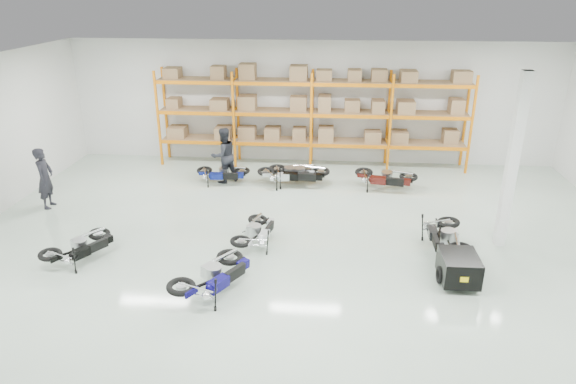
# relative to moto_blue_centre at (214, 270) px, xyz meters

# --- Properties ---
(room) EXTENTS (18.00, 18.00, 18.00)m
(room) POSITION_rel_moto_blue_centre_xyz_m (1.73, 2.39, 1.69)
(room) COLOR #B3C8B6
(room) RESTS_ON ground
(pallet_rack) EXTENTS (11.28, 0.98, 3.62)m
(pallet_rack) POSITION_rel_moto_blue_centre_xyz_m (1.73, 8.84, 1.70)
(pallet_rack) COLOR orange
(pallet_rack) RESTS_ON ground
(structural_column) EXTENTS (0.25, 0.25, 4.50)m
(structural_column) POSITION_rel_moto_blue_centre_xyz_m (6.93, 2.89, 1.69)
(structural_column) COLOR white
(structural_column) RESTS_ON ground
(moto_blue_centre) EXTENTS (1.72, 2.05, 1.19)m
(moto_blue_centre) POSITION_rel_moto_blue_centre_xyz_m (0.00, 0.00, 0.00)
(moto_blue_centre) COLOR #0C0850
(moto_blue_centre) RESTS_ON ground
(moto_silver_left) EXTENTS (1.07, 1.70, 1.03)m
(moto_silver_left) POSITION_rel_moto_blue_centre_xyz_m (0.61, 2.30, -0.08)
(moto_silver_left) COLOR silver
(moto_silver_left) RESTS_ON ground
(moto_black_far_left) EXTENTS (1.52, 1.79, 1.04)m
(moto_black_far_left) POSITION_rel_moto_blue_centre_xyz_m (-3.57, 1.11, -0.07)
(moto_black_far_left) COLOR black
(moto_black_far_left) RESTS_ON ground
(moto_touring_right) EXTENTS (0.92, 1.79, 1.15)m
(moto_touring_right) POSITION_rel_moto_blue_centre_xyz_m (5.41, 2.42, -0.02)
(moto_touring_right) COLOR black
(moto_touring_right) RESTS_ON ground
(trailer) EXTENTS (0.91, 1.72, 0.72)m
(trailer) POSITION_rel_moto_blue_centre_xyz_m (5.41, 0.82, -0.14)
(trailer) COLOR black
(trailer) RESTS_ON ground
(moto_back_a) EXTENTS (1.60, 0.85, 1.01)m
(moto_back_a) POSITION_rel_moto_blue_centre_xyz_m (-1.19, 6.64, -0.08)
(moto_back_a) COLOR navy
(moto_back_a) RESTS_ON ground
(moto_back_b) EXTENTS (1.94, 1.33, 1.15)m
(moto_back_b) POSITION_rel_moto_blue_centre_xyz_m (1.07, 6.70, -0.02)
(moto_back_b) COLOR #ADB4B7
(moto_back_b) RESTS_ON ground
(moto_back_c) EXTENTS (1.89, 1.07, 1.18)m
(moto_back_c) POSITION_rel_moto_blue_centre_xyz_m (1.38, 6.68, -0.01)
(moto_back_c) COLOR black
(moto_back_c) RESTS_ON ground
(moto_back_d) EXTENTS (1.93, 1.24, 1.15)m
(moto_back_d) POSITION_rel_moto_blue_centre_xyz_m (4.27, 6.55, -0.02)
(moto_back_d) COLOR #3C0E0C
(moto_back_d) RESTS_ON ground
(person_left) EXTENTS (0.50, 0.72, 1.87)m
(person_left) POSITION_rel_moto_blue_centre_xyz_m (-6.07, 4.22, 0.37)
(person_left) COLOR black
(person_left) RESTS_ON ground
(person_back) EXTENTS (1.17, 1.15, 1.90)m
(person_back) POSITION_rel_moto_blue_centre_xyz_m (-1.16, 6.80, 0.39)
(person_back) COLOR black
(person_back) RESTS_ON ground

